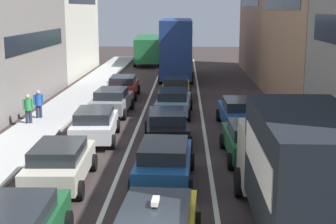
# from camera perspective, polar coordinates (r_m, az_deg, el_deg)

# --- Properties ---
(sidewalk_left) EXTENTS (2.60, 64.00, 0.14)m
(sidewalk_left) POSITION_cam_1_polar(r_m,az_deg,el_deg) (30.59, -12.11, 0.36)
(sidewalk_left) COLOR #B1B1B1
(sidewalk_left) RESTS_ON ground
(lane_stripe_left) EXTENTS (0.16, 60.00, 0.01)m
(lane_stripe_left) POSITION_cam_1_polar(r_m,az_deg,el_deg) (29.78, -2.73, 0.18)
(lane_stripe_left) COLOR silver
(lane_stripe_left) RESTS_ON ground
(lane_stripe_right) EXTENTS (0.16, 60.00, 0.01)m
(lane_stripe_right) POSITION_cam_1_polar(r_m,az_deg,el_deg) (29.70, 3.82, 0.13)
(lane_stripe_right) COLOR silver
(lane_stripe_right) RESTS_ON ground
(building_row_right) EXTENTS (7.20, 43.90, 12.46)m
(building_row_right) POSITION_cam_1_polar(r_m,az_deg,el_deg) (33.49, 18.21, 10.84)
(building_row_right) COLOR #936B5B
(building_row_right) RESTS_ON ground
(removalist_box_truck) EXTENTS (2.75, 7.72, 3.58)m
(removalist_box_truck) POSITION_cam_1_polar(r_m,az_deg,el_deg) (13.40, 14.75, -6.13)
(removalist_box_truck) COLOR #B7B29E
(removalist_box_truck) RESTS_ON ground
(sedan_centre_lane_second) EXTENTS (2.18, 4.36, 1.49)m
(sedan_centre_lane_second) POSITION_cam_1_polar(r_m,az_deg,el_deg) (17.36, -0.45, -5.66)
(sedan_centre_lane_second) COLOR #194C8C
(sedan_centre_lane_second) RESTS_ON ground
(wagon_left_lane_second) EXTENTS (2.17, 4.36, 1.49)m
(wagon_left_lane_second) POSITION_cam_1_polar(r_m,az_deg,el_deg) (17.63, -12.27, -5.67)
(wagon_left_lane_second) COLOR beige
(wagon_left_lane_second) RESTS_ON ground
(hatchback_centre_lane_third) EXTENTS (2.29, 4.41, 1.49)m
(hatchback_centre_lane_third) POSITION_cam_1_polar(r_m,az_deg,el_deg) (22.61, -0.13, -1.52)
(hatchback_centre_lane_third) COLOR black
(hatchback_centre_lane_third) RESTS_ON ground
(sedan_left_lane_third) EXTENTS (2.27, 4.40, 1.49)m
(sedan_left_lane_third) POSITION_cam_1_polar(r_m,az_deg,el_deg) (23.11, -8.37, -1.35)
(sedan_left_lane_third) COLOR silver
(sedan_left_lane_third) RESTS_ON ground
(coupe_centre_lane_fourth) EXTENTS (2.22, 4.38, 1.49)m
(coupe_centre_lane_fourth) POSITION_cam_1_polar(r_m,az_deg,el_deg) (28.26, 0.64, 1.19)
(coupe_centre_lane_fourth) COLOR #759EB7
(coupe_centre_lane_fourth) RESTS_ON ground
(sedan_left_lane_fourth) EXTENTS (2.20, 4.37, 1.49)m
(sedan_left_lane_fourth) POSITION_cam_1_polar(r_m,az_deg,el_deg) (28.73, -6.41, 1.29)
(sedan_left_lane_fourth) COLOR gray
(sedan_left_lane_fourth) RESTS_ON ground
(sedan_centre_lane_fifth) EXTENTS (2.07, 4.30, 1.49)m
(sedan_centre_lane_fifth) POSITION_cam_1_polar(r_m,az_deg,el_deg) (33.40, 0.91, 2.84)
(sedan_centre_lane_fifth) COLOR #B29319
(sedan_centre_lane_fifth) RESTS_ON ground
(sedan_left_lane_fifth) EXTENTS (2.13, 4.33, 1.49)m
(sedan_left_lane_fifth) POSITION_cam_1_polar(r_m,az_deg,el_deg) (34.09, -5.15, 2.98)
(sedan_left_lane_fifth) COLOR #A51E1E
(sedan_left_lane_fifth) RESTS_ON ground
(sedan_right_lane_behind_truck) EXTENTS (2.18, 4.36, 1.49)m
(sedan_right_lane_behind_truck) POSITION_cam_1_polar(r_m,az_deg,el_deg) (20.43, 9.30, -3.13)
(sedan_right_lane_behind_truck) COLOR #19592D
(sedan_right_lane_behind_truck) RESTS_ON ground
(wagon_right_lane_far) EXTENTS (2.17, 4.35, 1.49)m
(wagon_right_lane_far) POSITION_cam_1_polar(r_m,az_deg,el_deg) (25.68, 8.17, -0.02)
(wagon_right_lane_far) COLOR #194C8C
(wagon_right_lane_far) RESTS_ON ground
(bus_mid_queue_primary) EXTENTS (2.83, 10.51, 5.06)m
(bus_mid_queue_primary) POSITION_cam_1_polar(r_m,az_deg,el_deg) (42.90, 0.99, 7.57)
(bus_mid_queue_primary) COLOR navy
(bus_mid_queue_primary) RESTS_ON ground
(bus_far_queue_secondary) EXTENTS (3.20, 10.61, 2.90)m
(bus_far_queue_secondary) POSITION_cam_1_polar(r_m,az_deg,el_deg) (55.04, -2.37, 7.39)
(bus_far_queue_secondary) COLOR #1E6033
(bus_far_queue_secondary) RESTS_ON ground
(pedestrian_near_kerb) EXTENTS (0.50, 0.34, 1.66)m
(pedestrian_near_kerb) POSITION_cam_1_polar(r_m,az_deg,el_deg) (26.75, -15.70, 0.46)
(pedestrian_near_kerb) COLOR #262D47
(pedestrian_near_kerb) RESTS_ON ground
(pedestrian_mid_sidewalk) EXTENTS (0.48, 0.34, 1.66)m
(pedestrian_mid_sidewalk) POSITION_cam_1_polar(r_m,az_deg,el_deg) (27.92, -14.60, 0.99)
(pedestrian_mid_sidewalk) COLOR #262D47
(pedestrian_mid_sidewalk) RESTS_ON ground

